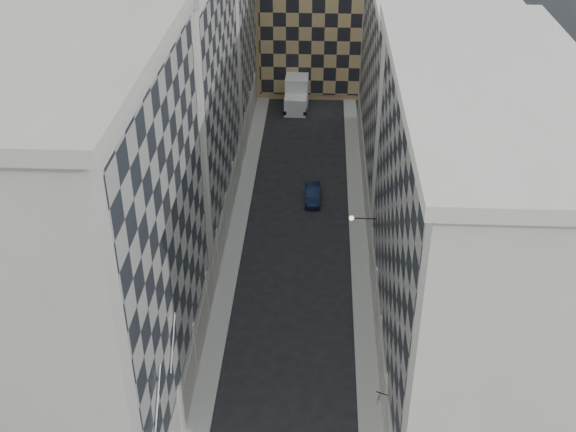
% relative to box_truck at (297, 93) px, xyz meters
% --- Properties ---
extents(sidewalk_west, '(1.50, 100.00, 0.15)m').
position_rel_box_truck_xyz_m(sidewalk_west, '(-4.14, -29.09, -1.48)').
color(sidewalk_west, gray).
rests_on(sidewalk_west, ground).
extents(sidewalk_east, '(1.50, 100.00, 0.15)m').
position_rel_box_truck_xyz_m(sidewalk_east, '(6.36, -29.09, -1.48)').
color(sidewalk_east, gray).
rests_on(sidewalk_east, ground).
extents(bldg_left_a, '(10.80, 22.80, 23.70)m').
position_rel_box_truck_xyz_m(bldg_left_a, '(-9.77, -48.09, 10.27)').
color(bldg_left_a, gray).
rests_on(bldg_left_a, ground).
extents(bldg_left_b, '(10.80, 22.80, 22.70)m').
position_rel_box_truck_xyz_m(bldg_left_b, '(-9.77, -26.09, 9.77)').
color(bldg_left_b, gray).
rests_on(bldg_left_b, ground).
extents(bldg_left_c, '(10.80, 22.80, 21.70)m').
position_rel_box_truck_xyz_m(bldg_left_c, '(-9.77, -4.09, 9.27)').
color(bldg_left_c, gray).
rests_on(bldg_left_c, ground).
extents(bldg_right_a, '(10.80, 26.80, 20.70)m').
position_rel_box_truck_xyz_m(bldg_right_a, '(11.99, -44.09, 8.77)').
color(bldg_right_a, '#B3ADA4').
rests_on(bldg_right_a, ground).
extents(bldg_right_b, '(10.80, 28.80, 19.70)m').
position_rel_box_truck_xyz_m(bldg_right_b, '(12.00, -17.09, 8.30)').
color(bldg_right_b, '#B3ADA4').
rests_on(bldg_right_b, ground).
extents(tan_block, '(16.80, 14.80, 18.80)m').
position_rel_box_truck_xyz_m(tan_block, '(3.11, 8.80, 7.88)').
color(tan_block, tan).
rests_on(tan_block, ground).
extents(flagpoles_left, '(0.10, 6.33, 2.33)m').
position_rel_box_truck_xyz_m(flagpoles_left, '(-4.79, -53.09, 6.45)').
color(flagpoles_left, gray).
rests_on(flagpoles_left, ground).
extents(bracket_lamp, '(1.98, 0.36, 0.36)m').
position_rel_box_truck_xyz_m(bracket_lamp, '(5.49, -35.09, 4.65)').
color(bracket_lamp, black).
rests_on(bracket_lamp, ground).
extents(box_truck, '(2.77, 6.55, 3.56)m').
position_rel_box_truck_xyz_m(box_truck, '(0.00, 0.00, 0.00)').
color(box_truck, silver).
rests_on(box_truck, ground).
extents(dark_car, '(1.47, 3.99, 1.30)m').
position_rel_box_truck_xyz_m(dark_car, '(2.31, -22.13, -0.90)').
color(dark_car, '#0E1833').
rests_on(dark_car, ground).
extents(shop_sign, '(0.68, 0.59, 0.69)m').
position_rel_box_truck_xyz_m(shop_sign, '(6.53, -50.49, 2.29)').
color(shop_sign, black).
rests_on(shop_sign, ground).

